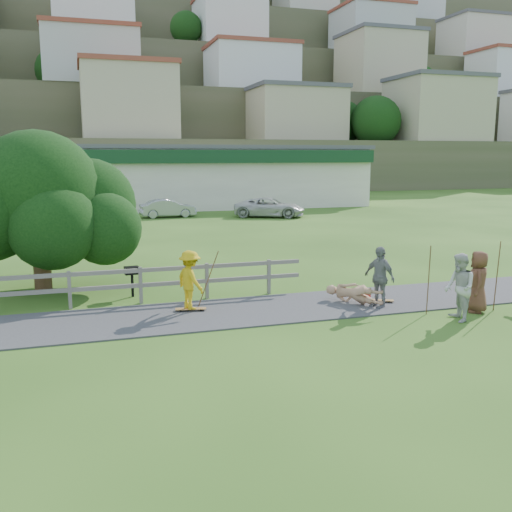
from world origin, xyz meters
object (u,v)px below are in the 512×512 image
(car_silver, at_px, (168,208))
(car_white, at_px, (269,207))
(skater_fallen, at_px, (354,294))
(tree, at_px, (39,223))
(spectator_b, at_px, (379,277))
(bbq, at_px, (132,282))
(skater_rider, at_px, (190,283))
(spectator_c, at_px, (478,282))
(spectator_a, at_px, (459,288))

(car_silver, relative_size, car_white, 0.79)
(car_silver, distance_m, car_white, 7.15)
(skater_fallen, xyz_separation_m, tree, (-8.84, 4.75, 1.88))
(spectator_b, bearing_deg, bbq, -136.66)
(skater_rider, relative_size, spectator_c, 0.95)
(car_silver, xyz_separation_m, car_white, (6.88, -1.96, 0.05))
(bbq, bearing_deg, tree, 140.46)
(skater_rider, xyz_separation_m, car_white, (9.99, 22.67, -0.14))
(skater_fallen, distance_m, spectator_a, 3.05)
(car_silver, xyz_separation_m, bbq, (-4.50, -22.36, -0.16))
(spectator_c, height_order, bbq, spectator_c)
(skater_fallen, distance_m, bbq, 6.79)
(skater_rider, bearing_deg, spectator_c, -129.87)
(car_silver, xyz_separation_m, tree, (-7.20, -20.50, 1.56))
(bbq, bearing_deg, skater_rider, -63.62)
(car_silver, bearing_deg, bbq, 165.18)
(spectator_c, bearing_deg, skater_rider, -75.96)
(spectator_a, height_order, car_white, spectator_a)
(car_white, xyz_separation_m, tree, (-14.08, -18.54, 1.51))
(spectator_b, relative_size, car_silver, 0.46)
(skater_fallen, height_order, car_silver, car_silver)
(skater_rider, relative_size, car_white, 0.33)
(skater_fallen, bearing_deg, spectator_c, -65.14)
(skater_fallen, height_order, spectator_a, spectator_a)
(spectator_a, distance_m, car_silver, 27.81)
(spectator_a, bearing_deg, car_white, -173.96)
(skater_rider, height_order, skater_fallen, skater_rider)
(skater_fallen, height_order, spectator_b, spectator_b)
(spectator_b, height_order, tree, tree)
(spectator_a, height_order, car_silver, spectator_a)
(skater_fallen, bearing_deg, skater_rider, 138.74)
(skater_fallen, xyz_separation_m, spectator_b, (0.52, -0.51, 0.57))
(spectator_a, height_order, bbq, spectator_a)
(tree, bearing_deg, car_silver, 70.64)
(car_silver, bearing_deg, spectator_c, -173.87)
(skater_rider, distance_m, spectator_a, 7.25)
(spectator_a, relative_size, bbq, 1.91)
(skater_rider, xyz_separation_m, car_silver, (3.11, 24.64, -0.19))
(spectator_b, relative_size, bbq, 1.89)
(skater_rider, distance_m, spectator_c, 8.02)
(skater_fallen, relative_size, spectator_a, 0.98)
(spectator_a, distance_m, spectator_c, 1.19)
(skater_fallen, bearing_deg, car_white, 43.40)
(spectator_b, bearing_deg, skater_rider, -121.64)
(spectator_a, height_order, spectator_c, spectator_a)
(spectator_b, distance_m, car_silver, 25.85)
(spectator_c, bearing_deg, spectator_a, -29.91)
(car_white, height_order, tree, tree)
(spectator_b, bearing_deg, tree, -138.94)
(spectator_c, height_order, tree, tree)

